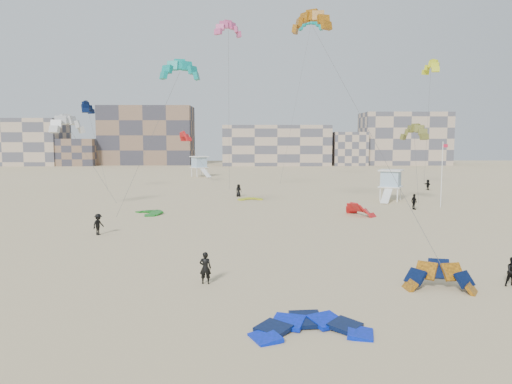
{
  "coord_description": "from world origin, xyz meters",
  "views": [
    {
      "loc": [
        1.76,
        -23.33,
        8.05
      ],
      "look_at": [
        2.17,
        6.0,
        4.9
      ],
      "focal_mm": 35.0,
      "sensor_mm": 36.0,
      "label": 1
    }
  ],
  "objects_px": {
    "kite_ground_orange": "(440,290)",
    "kitesurfer_main": "(205,268)",
    "lifeguard_tower_near": "(391,185)",
    "kite_ground_blue": "(311,333)"
  },
  "relations": [
    {
      "from": "kite_ground_blue",
      "to": "kite_ground_orange",
      "type": "relative_size",
      "value": 1.28
    },
    {
      "from": "kite_ground_orange",
      "to": "kitesurfer_main",
      "type": "relative_size",
      "value": 2.04
    },
    {
      "from": "kite_ground_orange",
      "to": "kitesurfer_main",
      "type": "bearing_deg",
      "value": -172.47
    },
    {
      "from": "kitesurfer_main",
      "to": "lifeguard_tower_near",
      "type": "distance_m",
      "value": 42.51
    },
    {
      "from": "kitesurfer_main",
      "to": "kite_ground_blue",
      "type": "bearing_deg",
      "value": 129.72
    },
    {
      "from": "kite_ground_blue",
      "to": "kite_ground_orange",
      "type": "distance_m",
      "value": 9.57
    },
    {
      "from": "kite_ground_orange",
      "to": "kitesurfer_main",
      "type": "height_order",
      "value": "kite_ground_orange"
    },
    {
      "from": "kite_ground_orange",
      "to": "kitesurfer_main",
      "type": "distance_m",
      "value": 12.73
    },
    {
      "from": "kite_ground_blue",
      "to": "kite_ground_orange",
      "type": "xyz_separation_m",
      "value": [
        7.62,
        5.79,
        0.0
      ]
    },
    {
      "from": "kite_ground_blue",
      "to": "kitesurfer_main",
      "type": "height_order",
      "value": "kitesurfer_main"
    }
  ]
}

